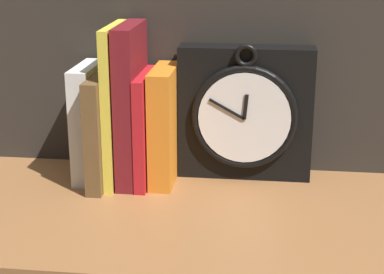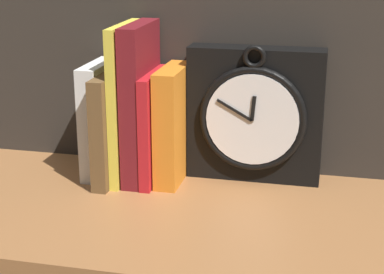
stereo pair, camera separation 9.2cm
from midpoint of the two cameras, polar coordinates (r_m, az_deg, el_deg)
name	(u,v)px [view 1 (the left image)]	position (r m, az deg, el deg)	size (l,w,h in m)	color
clock	(245,113)	(1.06, 2.28, 2.10)	(0.22, 0.07, 0.23)	black
book_slot0_white	(89,122)	(1.09, -11.58, 1.28)	(0.03, 0.12, 0.19)	silver
book_slot1_brown	(103,128)	(1.06, -10.36, 0.73)	(0.03, 0.16, 0.18)	brown
book_slot2_yellow	(115,105)	(1.05, -9.31, 2.82)	(0.01, 0.14, 0.26)	yellow
book_slot3_maroon	(131,104)	(1.05, -7.93, 2.86)	(0.03, 0.13, 0.26)	maroon
book_slot4_red	(146,128)	(1.05, -6.58, 0.77)	(0.02, 0.14, 0.18)	red
book_slot5_orange	(165,125)	(1.05, -4.96, 1.02)	(0.04, 0.13, 0.19)	orange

